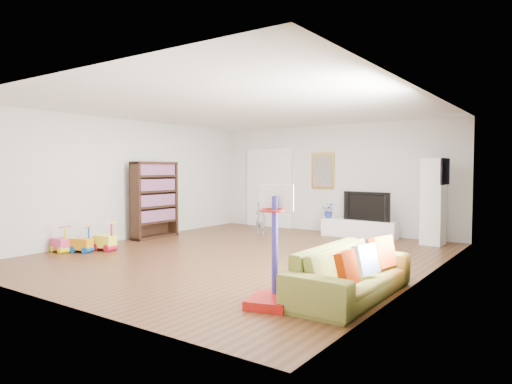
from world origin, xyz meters
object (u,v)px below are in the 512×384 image
Objects in this scene: media_console at (359,229)px; sofa at (351,272)px; bookshelf at (155,200)px; basketball_hoop at (271,245)px.

sofa reaches higher than media_console.
basketball_hoop is (5.06, -2.84, -0.17)m from bookshelf.
sofa is at bearing -71.26° from media_console.
media_console is 4.79m from bookshelf.
basketball_hoop is at bearing -29.68° from bookshelf.
basketball_hoop reaches higher than media_console.
sofa is (1.85, -4.77, 0.11)m from media_console.
bookshelf reaches higher than media_console.
bookshelf is 1.24× the size of basketball_hoop.
basketball_hoop reaches higher than sofa.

